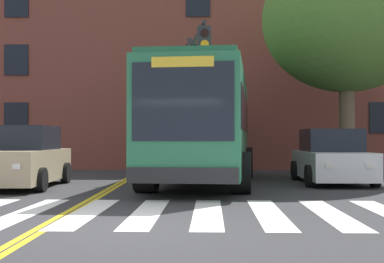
{
  "coord_description": "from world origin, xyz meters",
  "views": [
    {
      "loc": [
        1.3,
        -8.55,
        1.45
      ],
      "look_at": [
        1.1,
        7.67,
        1.65
      ],
      "focal_mm": 50.0,
      "sensor_mm": 36.0,
      "label": 1
    }
  ],
  "objects": [
    {
      "name": "traffic_light_overhead",
      "position": [
        1.2,
        7.97,
        3.38
      ],
      "size": [
        0.72,
        4.56,
        4.91
      ],
      "color": "#28282D",
      "rests_on": "ground"
    },
    {
      "name": "lane_line_yellow_inner",
      "position": [
        -1.28,
        15.77,
        0.0
      ],
      "size": [
        0.12,
        36.0,
        0.01
      ],
      "primitive_type": "cube",
      "color": "gold",
      "rests_on": "ground"
    },
    {
      "name": "city_bus",
      "position": [
        1.5,
        8.69,
        1.93
      ],
      "size": [
        3.84,
        10.73,
        3.57
      ],
      "color": "#28704C",
      "rests_on": "ground"
    },
    {
      "name": "car_tan_near_lane",
      "position": [
        -3.85,
        7.12,
        0.82
      ],
      "size": [
        2.1,
        4.64,
        1.81
      ],
      "color": "tan",
      "rests_on": "ground"
    },
    {
      "name": "car_grey_behind_bus",
      "position": [
        0.12,
        17.46,
        0.83
      ],
      "size": [
        2.17,
        4.31,
        1.79
      ],
      "color": "slate",
      "rests_on": "ground"
    },
    {
      "name": "car_white_far_lane",
      "position": [
        5.55,
        8.58,
        0.79
      ],
      "size": [
        2.2,
        4.4,
        1.73
      ],
      "color": "white",
      "rests_on": "ground"
    },
    {
      "name": "street_tree_curbside_large",
      "position": [
        6.61,
        10.61,
        5.7
      ],
      "size": [
        7.09,
        7.53,
        8.34
      ],
      "color": "brown",
      "rests_on": "ground"
    },
    {
      "name": "building_facade",
      "position": [
        1.27,
        19.3,
        4.75
      ],
      "size": [
        41.54,
        7.32,
        9.48
      ],
      "color": "brown",
      "rests_on": "ground"
    },
    {
      "name": "crosswalk",
      "position": [
        0.31,
        1.77,
        0.0
      ],
      "size": [
        14.7,
        4.52,
        0.01
      ],
      "color": "white",
      "rests_on": "ground"
    },
    {
      "name": "lane_line_yellow_outer",
      "position": [
        -1.12,
        15.77,
        0.0
      ],
      "size": [
        0.12,
        36.0,
        0.01
      ],
      "primitive_type": "cube",
      "color": "gold",
      "rests_on": "ground"
    },
    {
      "name": "ground_plane",
      "position": [
        0.0,
        0.0,
        0.0
      ],
      "size": [
        120.0,
        120.0,
        0.0
      ],
      "primitive_type": "plane",
      "color": "#303033"
    }
  ]
}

